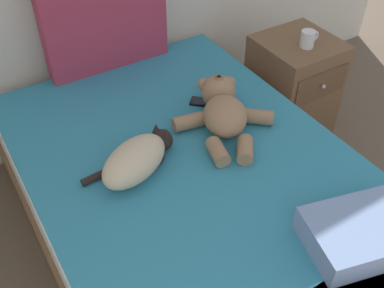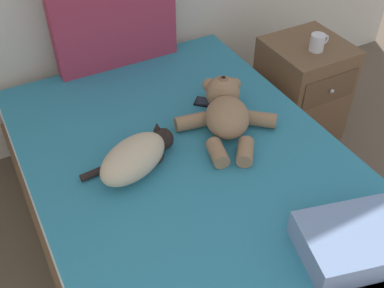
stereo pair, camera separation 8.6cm
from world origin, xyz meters
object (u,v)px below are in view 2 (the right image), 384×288
object	(u,v)px
cat	(136,157)
nightstand	(301,90)
throw_pillow	(357,241)
teddy_bear	(226,111)
mug	(318,42)
bed	(195,208)
cell_phone	(209,103)
patterned_cushion	(114,19)

from	to	relation	value
cat	nightstand	world-z (taller)	cat
throw_pillow	nightstand	size ratio (longest dim) A/B	0.65
teddy_bear	mug	size ratio (longest dim) A/B	4.64
bed	nightstand	size ratio (longest dim) A/B	3.33
teddy_bear	cell_phone	size ratio (longest dim) A/B	3.56
bed	cell_phone	size ratio (longest dim) A/B	13.15
patterned_cushion	teddy_bear	size ratio (longest dim) A/B	1.22
cat	throw_pillow	xyz separation A→B (m)	(0.52, -0.75, -0.02)
teddy_bear	cell_phone	distance (m)	0.19
teddy_bear	mug	distance (m)	0.76
throw_pillow	mug	bearing A→B (deg)	56.88
bed	mug	xyz separation A→B (m)	(0.99, 0.42, 0.40)
patterned_cushion	throw_pillow	size ratio (longest dim) A/B	1.70
mug	throw_pillow	bearing A→B (deg)	-123.12
mug	patterned_cushion	bearing A→B (deg)	150.87
patterned_cushion	cell_phone	size ratio (longest dim) A/B	4.34
bed	nightstand	world-z (taller)	nightstand
throw_pillow	patterned_cushion	bearing A→B (deg)	99.63
cat	nightstand	size ratio (longest dim) A/B	0.72
cell_phone	mug	world-z (taller)	mug
nightstand	cat	bearing A→B (deg)	-163.05
teddy_bear	bed	bearing A→B (deg)	-144.13
nightstand	mug	distance (m)	0.36
bed	throw_pillow	size ratio (longest dim) A/B	5.14
throw_pillow	nightstand	distance (m)	1.36
bed	teddy_bear	xyz separation A→B (m)	(0.27, 0.19, 0.34)
bed	cell_phone	world-z (taller)	cell_phone
throw_pillow	bed	bearing A→B (deg)	114.74
patterned_cushion	teddy_bear	distance (m)	0.82
cat	teddy_bear	distance (m)	0.50
cat	throw_pillow	world-z (taller)	cat
bed	cat	world-z (taller)	cat
cat	cell_phone	world-z (taller)	cat
nightstand	throw_pillow	bearing A→B (deg)	-121.94
bed	patterned_cushion	bearing A→B (deg)	88.49
patterned_cushion	cat	world-z (taller)	patterned_cushion
cat	mug	distance (m)	1.26
cat	bed	bearing A→B (deg)	-25.94
teddy_bear	nightstand	world-z (taller)	teddy_bear
cat	teddy_bear	world-z (taller)	teddy_bear
patterned_cushion	cell_phone	world-z (taller)	patterned_cushion
cell_phone	throw_pillow	size ratio (longest dim) A/B	0.39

